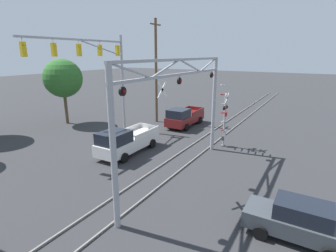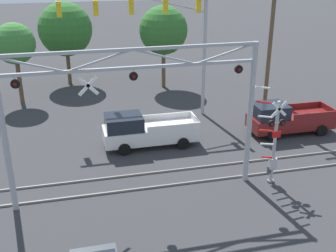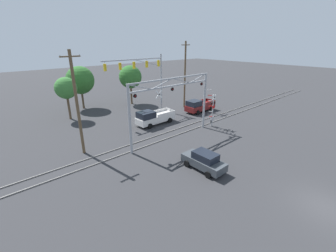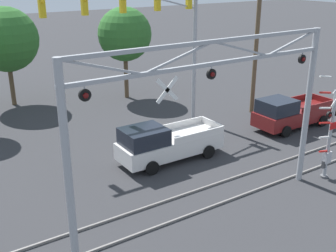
{
  "view_description": "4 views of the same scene",
  "coord_description": "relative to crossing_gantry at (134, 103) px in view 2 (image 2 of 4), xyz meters",
  "views": [
    {
      "loc": [
        -12.86,
        8.71,
        7.26
      ],
      "look_at": [
        0.82,
        16.81,
        2.84
      ],
      "focal_mm": 28.0,
      "sensor_mm": 36.0,
      "label": 1
    },
    {
      "loc": [
        -2.67,
        -1.59,
        10.72
      ],
      "look_at": [
        1.64,
        16.11,
        3.12
      ],
      "focal_mm": 45.0,
      "sensor_mm": 36.0,
      "label": 2
    },
    {
      "loc": [
        -16.25,
        -2.0,
        10.62
      ],
      "look_at": [
        -0.43,
        15.82,
        1.6
      ],
      "focal_mm": 24.0,
      "sensor_mm": 36.0,
      "label": 3
    },
    {
      "loc": [
        -9.31,
        4.23,
        9.33
      ],
      "look_at": [
        -0.57,
        17.53,
        3.33
      ],
      "focal_mm": 45.0,
      "sensor_mm": 36.0,
      "label": 4
    }
  ],
  "objects": [
    {
      "name": "rail_track_far",
      "position": [
        0.01,
        1.72,
        -4.55
      ],
      "size": [
        80.0,
        0.08,
        0.1
      ],
      "primitive_type": "cube",
      "color": "gray",
      "rests_on": "ground_plane"
    },
    {
      "name": "background_tree_far_right_verge",
      "position": [
        -6.29,
        14.98,
        -0.11
      ],
      "size": [
        3.01,
        3.01,
        6.03
      ],
      "color": "brown",
      "rests_on": "ground_plane"
    },
    {
      "name": "background_tree_beyond_span",
      "position": [
        5.11,
        16.34,
        0.17
      ],
      "size": [
        3.93,
        3.93,
        6.76
      ],
      "color": "brown",
      "rests_on": "ground_plane"
    },
    {
      "name": "rail_track_near",
      "position": [
        0.01,
        0.28,
        -4.55
      ],
      "size": [
        80.0,
        0.08,
        0.1
      ],
      "primitive_type": "cube",
      "color": "gray",
      "rests_on": "ground_plane"
    },
    {
      "name": "crossing_signal_mast",
      "position": [
        6.62,
        -0.52,
        -2.53
      ],
      "size": [
        1.71,
        0.35,
        5.13
      ],
      "color": "#9EA0A5",
      "rests_on": "ground_plane"
    },
    {
      "name": "crossing_gantry",
      "position": [
        0.0,
        0.0,
        0.0
      ],
      "size": [
        11.32,
        0.29,
        7.01
      ],
      "color": "#9EA0A5",
      "rests_on": "ground_plane"
    },
    {
      "name": "background_tree_far_left_verge",
      "position": [
        -2.61,
        19.19,
        0.09
      ],
      "size": [
        4.47,
        4.47,
        6.94
      ],
      "color": "brown",
      "rests_on": "ground_plane"
    },
    {
      "name": "pickup_truck_following",
      "position": [
        10.4,
        4.98,
        -3.64
      ],
      "size": [
        5.34,
        2.19,
        2.01
      ],
      "color": "maroon",
      "rests_on": "ground_plane"
    },
    {
      "name": "traffic_signal_span",
      "position": [
        3.76,
        9.44,
        1.64
      ],
      "size": [
        9.85,
        0.39,
        8.86
      ],
      "color": "#9EA0A5",
      "rests_on": "ground_plane"
    },
    {
      "name": "utility_pole_right",
      "position": [
        10.62,
        8.46,
        0.88
      ],
      "size": [
        1.8,
        0.28,
        10.67
      ],
      "color": "brown",
      "rests_on": "ground_plane"
    },
    {
      "name": "pickup_truck_lead",
      "position": [
        1.39,
        5.2,
        -3.64
      ],
      "size": [
        5.55,
        2.19,
        2.01
      ],
      "color": "silver",
      "rests_on": "ground_plane"
    }
  ]
}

